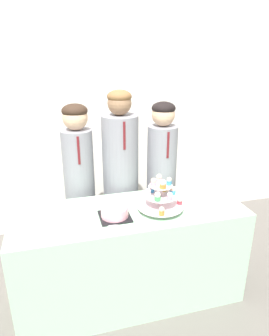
{
  "coord_description": "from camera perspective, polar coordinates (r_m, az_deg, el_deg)",
  "views": [
    {
      "loc": [
        -0.47,
        -1.53,
        1.79
      ],
      "look_at": [
        0.04,
        0.33,
        1.06
      ],
      "focal_mm": 32.0,
      "sensor_mm": 36.0,
      "label": 1
    }
  ],
  "objects": [
    {
      "name": "ground_plane",
      "position": [
        2.4,
        1.31,
        -27.61
      ],
      "size": [
        16.0,
        16.0,
        0.0
      ],
      "primitive_type": "plane",
      "color": "#605B56"
    },
    {
      "name": "wall_back",
      "position": [
        3.11,
        -6.62,
        12.41
      ],
      "size": [
        9.0,
        0.06,
        2.7
      ],
      "color": "silver",
      "rests_on": "ground_plane"
    },
    {
      "name": "table",
      "position": [
        2.35,
        -0.74,
        -16.18
      ],
      "size": [
        1.64,
        0.59,
        0.76
      ],
      "color": "#A8DBB2",
      "rests_on": "ground_plane"
    },
    {
      "name": "round_cake",
      "position": [
        2.04,
        -3.8,
        -8.07
      ],
      "size": [
        0.21,
        0.21,
        0.1
      ],
      "color": "black",
      "rests_on": "table"
    },
    {
      "name": "cake_knife",
      "position": [
        1.96,
        -2.85,
        -11.03
      ],
      "size": [
        0.22,
        0.09,
        0.01
      ],
      "rotation": [
        0.0,
        0.0,
        -0.35
      ],
      "color": "silver",
      "rests_on": "table"
    },
    {
      "name": "cupcake_stand",
      "position": [
        2.1,
        4.93,
        -5.14
      ],
      "size": [
        0.33,
        0.33,
        0.26
      ],
      "color": "silver",
      "rests_on": "table"
    },
    {
      "name": "student_0",
      "position": [
        2.56,
        -10.29,
        -4.4
      ],
      "size": [
        0.25,
        0.25,
        1.45
      ],
      "color": "gray",
      "rests_on": "ground_plane"
    },
    {
      "name": "student_1",
      "position": [
        2.6,
        -2.61,
        -3.3
      ],
      "size": [
        0.3,
        0.31,
        1.54
      ],
      "color": "gray",
      "rests_on": "ground_plane"
    },
    {
      "name": "student_2",
      "position": [
        2.7,
        5.08,
        -3.0
      ],
      "size": [
        0.26,
        0.26,
        1.44
      ],
      "color": "gray",
      "rests_on": "ground_plane"
    }
  ]
}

